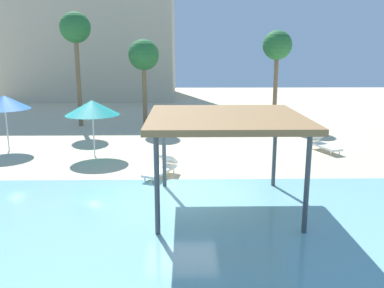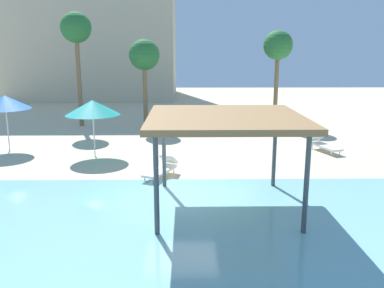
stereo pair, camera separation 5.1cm
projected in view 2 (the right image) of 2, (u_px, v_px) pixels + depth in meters
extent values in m
plane|color=beige|center=(181.00, 194.00, 14.09)|extent=(80.00, 80.00, 0.00)
cube|color=#7AB7C1|center=(179.00, 276.00, 8.97)|extent=(44.00, 13.50, 0.04)
cylinder|color=#42474C|center=(164.00, 150.00, 14.50)|extent=(0.14, 0.14, 2.75)
cylinder|color=#42474C|center=(275.00, 150.00, 14.56)|extent=(0.14, 0.14, 2.75)
cylinder|color=#42474C|center=(156.00, 186.00, 10.67)|extent=(0.14, 0.14, 2.75)
cylinder|color=#42474C|center=(306.00, 185.00, 10.73)|extent=(0.14, 0.14, 2.75)
cube|color=olive|center=(225.00, 118.00, 12.29)|extent=(4.63, 4.63, 0.18)
cylinder|color=silver|center=(94.00, 136.00, 18.94)|extent=(0.06, 0.06, 1.93)
cone|color=teal|center=(93.00, 108.00, 18.65)|extent=(2.47, 2.47, 0.68)
cylinder|color=silver|center=(8.00, 130.00, 19.97)|extent=(0.06, 0.06, 2.05)
cone|color=blue|center=(5.00, 102.00, 19.66)|extent=(2.38, 2.38, 0.66)
cylinder|color=white|center=(156.00, 181.00, 15.13)|extent=(0.05, 0.05, 0.22)
cylinder|color=white|center=(145.00, 179.00, 15.32)|extent=(0.05, 0.05, 0.22)
cylinder|color=white|center=(174.00, 171.00, 16.40)|extent=(0.05, 0.05, 0.22)
cylinder|color=white|center=(163.00, 169.00, 16.60)|extent=(0.05, 0.05, 0.22)
cube|color=white|center=(160.00, 171.00, 15.83)|extent=(1.32, 1.88, 0.10)
cube|color=white|center=(169.00, 159.00, 16.42)|extent=(0.76, 0.72, 0.40)
cylinder|color=white|center=(340.00, 153.00, 19.27)|extent=(0.05, 0.05, 0.22)
cylinder|color=white|center=(331.00, 154.00, 19.11)|extent=(0.05, 0.05, 0.22)
cylinder|color=white|center=(320.00, 146.00, 20.59)|extent=(0.05, 0.05, 0.22)
cylinder|color=white|center=(312.00, 147.00, 20.43)|extent=(0.05, 0.05, 0.22)
cube|color=white|center=(326.00, 146.00, 19.81)|extent=(1.16, 1.90, 0.10)
cube|color=white|center=(317.00, 138.00, 20.43)|extent=(0.73, 0.68, 0.40)
cylinder|color=brown|center=(79.00, 81.00, 26.05)|extent=(0.28, 0.28, 5.82)
sphere|color=#286B33|center=(76.00, 27.00, 25.32)|extent=(1.90, 1.90, 1.90)
cylinder|color=brown|center=(276.00, 87.00, 27.18)|extent=(0.28, 0.28, 4.76)
sphere|color=#286B33|center=(278.00, 45.00, 26.56)|extent=(1.90, 1.90, 1.90)
cylinder|color=brown|center=(145.00, 94.00, 25.88)|extent=(0.28, 0.28, 4.17)
sphere|color=#286B33|center=(144.00, 55.00, 25.34)|extent=(1.90, 1.90, 1.90)
cube|color=beige|center=(94.00, 13.00, 41.45)|extent=(16.23, 10.86, 16.90)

